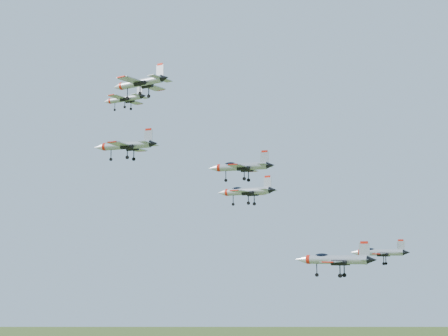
# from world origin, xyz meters

# --- Properties ---
(jet_lead) EXTENTS (12.10, 10.22, 3.26)m
(jet_lead) POSITION_xyz_m (-24.30, 16.52, 158.09)
(jet_lead) COLOR #A8ACB5
(jet_left_high) EXTENTS (13.64, 11.29, 3.64)m
(jet_left_high) POSITION_xyz_m (-14.30, -3.23, 143.79)
(jet_left_high) COLOR #A8ACB5
(jet_right_high) EXTENTS (11.56, 9.84, 3.15)m
(jet_right_high) POSITION_xyz_m (-4.49, -18.59, 151.15)
(jet_right_high) COLOR #A8ACB5
(jet_left_low) EXTENTS (13.89, 11.51, 3.71)m
(jet_left_low) POSITION_xyz_m (5.13, 8.05, 140.42)
(jet_left_low) COLOR #A8ACB5
(jet_right_low) EXTENTS (10.48, 8.87, 2.83)m
(jet_right_low) POSITION_xyz_m (12.14, -14.43, 133.41)
(jet_right_low) COLOR #A8ACB5
(jet_trail) EXTENTS (13.89, 11.64, 3.72)m
(jet_trail) POSITION_xyz_m (24.45, -4.09, 122.71)
(jet_trail) COLOR #A8ACB5
(jet_extra) EXTENTS (10.87, 9.10, 2.91)m
(jet_extra) POSITION_xyz_m (31.03, 8.43, 123.82)
(jet_extra) COLOR #A8ACB5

